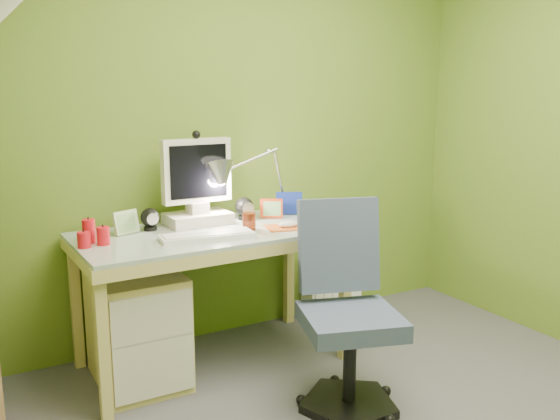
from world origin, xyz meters
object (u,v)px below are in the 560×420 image
desk (213,298)px  monitor (197,174)px  radiator (331,287)px  desk_lamp (271,167)px  task_chair (351,320)px

desk → monitor: bearing=88.5°
monitor → radiator: size_ratio=1.45×
desk → desk_lamp: size_ratio=2.40×
desk → radiator: bearing=14.4°
desk → monitor: size_ratio=2.51×
desk → monitor: monitor is taller
desk → radiator: 1.00m
desk → desk_lamp: (0.45, 0.18, 0.65)m
desk_lamp → radiator: bearing=20.7°
task_chair → radiator: (0.59, 1.01, -0.24)m
radiator → desk_lamp: bearing=-167.7°
task_chair → radiator: size_ratio=2.32×
monitor → desk_lamp: (0.45, 0.00, 0.01)m
desk → task_chair: 0.83m
desk_lamp → task_chair: desk_lamp is taller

